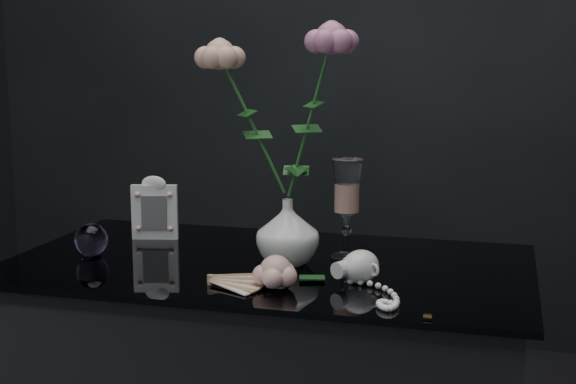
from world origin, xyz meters
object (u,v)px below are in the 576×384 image
(wine_glass, at_px, (347,209))
(picture_frame, at_px, (155,208))
(vase, at_px, (288,232))
(pearl_jar, at_px, (360,265))
(paperweight, at_px, (91,240))
(loose_rose, at_px, (276,272))

(wine_glass, xyz_separation_m, picture_frame, (-0.45, 0.05, -0.03))
(vase, relative_size, pearl_jar, 0.59)
(vase, height_order, wine_glass, wine_glass)
(paperweight, relative_size, pearl_jar, 0.31)
(picture_frame, bearing_deg, wine_glass, -20.45)
(picture_frame, height_order, paperweight, picture_frame)
(vase, xyz_separation_m, paperweight, (-0.41, -0.05, -0.03))
(wine_glass, xyz_separation_m, paperweight, (-0.52, -0.12, -0.07))
(vase, bearing_deg, wine_glass, 36.87)
(vase, relative_size, picture_frame, 0.91)
(wine_glass, relative_size, pearl_jar, 0.92)
(vase, distance_m, wine_glass, 0.14)
(paperweight, xyz_separation_m, loose_rose, (0.43, -0.12, -0.00))
(picture_frame, distance_m, loose_rose, 0.48)
(vase, relative_size, paperweight, 1.90)
(paperweight, height_order, loose_rose, paperweight)
(paperweight, height_order, pearl_jar, paperweight)
(loose_rose, height_order, pearl_jar, pearl_jar)
(pearl_jar, bearing_deg, paperweight, -154.03)
(vase, bearing_deg, loose_rose, -82.10)
(vase, xyz_separation_m, pearl_jar, (0.16, -0.09, -0.03))
(vase, relative_size, loose_rose, 0.74)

